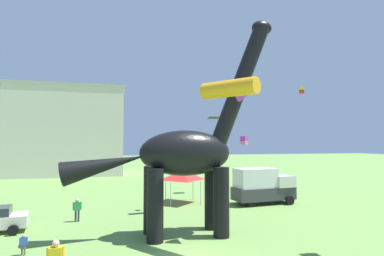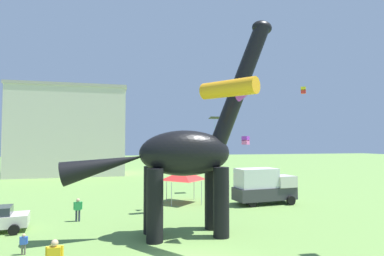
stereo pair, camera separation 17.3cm
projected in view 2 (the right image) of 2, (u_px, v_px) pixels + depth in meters
name	position (u px, v px, depth m)	size (l,w,h in m)	color
dinosaur_sculpture	(184.00, 153.00, 18.79)	(12.95, 2.74, 13.54)	black
parked_box_truck	(263.00, 186.00, 28.04)	(5.77, 2.62, 3.20)	#38383D
person_vendor_side	(24.00, 242.00, 15.34)	(0.39, 0.17, 1.03)	#6B6056
person_near_flyer	(78.00, 207.00, 21.84)	(0.60, 0.26, 1.60)	#2D3347
festival_canopy_tent	(183.00, 175.00, 28.61)	(3.15, 3.15, 3.00)	#B2B2B7
kite_high_right	(246.00, 140.00, 39.81)	(1.05, 1.05, 1.07)	purple
kite_near_low	(303.00, 90.00, 35.17)	(0.74, 0.74, 0.75)	yellow
kite_far_right	(215.00, 118.00, 34.50)	(1.25, 0.94, 1.51)	black
kite_mid_center	(232.00, 89.00, 16.60)	(3.33, 3.21, 0.94)	orange
background_building_block	(71.00, 131.00, 54.13)	(18.60, 10.87, 15.07)	beige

